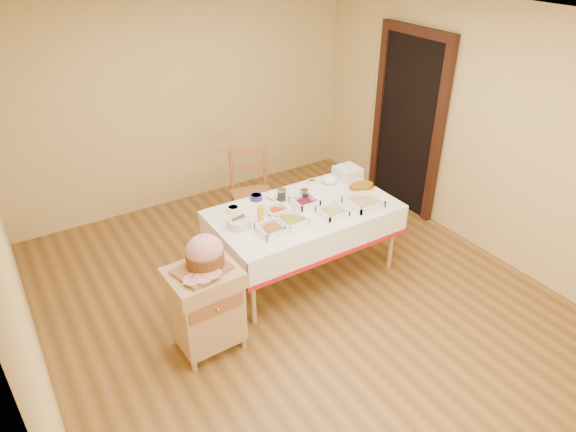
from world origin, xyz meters
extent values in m
plane|color=brown|center=(0.00, 0.00, 0.00)|extent=(5.00, 5.00, 0.00)
plane|color=white|center=(0.00, 0.00, 2.60)|extent=(5.00, 5.00, 0.00)
plane|color=#DBBE76|center=(0.00, 2.50, 1.30)|extent=(4.50, 0.00, 4.50)
plane|color=#DBBE76|center=(0.00, -2.50, 1.30)|extent=(4.50, 0.00, 4.50)
plane|color=#DBBE76|center=(-2.25, 0.00, 1.30)|extent=(0.00, 5.00, 5.00)
plane|color=#DBBE76|center=(2.25, 0.00, 1.30)|extent=(0.00, 5.00, 5.00)
cube|color=black|center=(2.21, 0.90, 1.05)|extent=(0.06, 0.90, 2.10)
cube|color=black|center=(2.19, 0.40, 1.05)|extent=(0.08, 0.10, 2.10)
cube|color=black|center=(2.19, 1.40, 1.05)|extent=(0.08, 0.10, 2.10)
cube|color=black|center=(2.19, 0.90, 2.15)|extent=(0.08, 1.10, 0.10)
cube|color=tan|center=(0.30, 0.30, 0.73)|extent=(1.80, 1.00, 0.04)
cylinder|color=tan|center=(-0.52, -0.12, 0.35)|extent=(0.05, 0.05, 0.71)
cylinder|color=tan|center=(-0.52, 0.72, 0.35)|extent=(0.05, 0.05, 0.71)
cylinder|color=tan|center=(1.12, -0.12, 0.35)|extent=(0.05, 0.05, 0.71)
cylinder|color=tan|center=(1.12, 0.72, 0.35)|extent=(0.05, 0.05, 0.71)
cube|color=white|center=(0.30, 0.30, 0.76)|extent=(1.82, 1.02, 0.01)
cube|color=tan|center=(-0.99, -0.17, 0.38)|extent=(0.54, 0.45, 0.57)
cube|color=tan|center=(-0.99, -0.17, 0.73)|extent=(0.58, 0.49, 0.14)
cube|color=#975A31|center=(-0.99, -0.39, 0.57)|extent=(0.47, 0.03, 0.11)
sphere|color=gold|center=(-0.99, -0.40, 0.57)|extent=(0.03, 0.03, 0.03)
cylinder|color=tan|center=(-1.22, -0.35, 0.05)|extent=(0.05, 0.05, 0.09)
cylinder|color=tan|center=(-1.22, 0.02, 0.05)|extent=(0.05, 0.05, 0.09)
cylinder|color=tan|center=(-0.75, -0.35, 0.05)|extent=(0.05, 0.05, 0.09)
cylinder|color=tan|center=(-0.75, 0.02, 0.05)|extent=(0.05, 0.05, 0.09)
cube|color=#975A31|center=(0.23, 1.22, 0.51)|extent=(0.55, 0.54, 0.03)
cylinder|color=#975A31|center=(-0.01, 1.08, 0.25)|extent=(0.04, 0.04, 0.49)
cylinder|color=#975A31|center=(0.09, 1.46, 0.25)|extent=(0.04, 0.04, 0.49)
cylinder|color=#975A31|center=(0.37, 0.98, 0.25)|extent=(0.04, 0.04, 0.49)
cylinder|color=#975A31|center=(0.47, 1.36, 0.25)|extent=(0.04, 0.04, 0.49)
cylinder|color=#975A31|center=(0.09, 1.46, 0.75)|extent=(0.04, 0.04, 0.52)
cylinder|color=#975A31|center=(0.47, 1.36, 0.75)|extent=(0.04, 0.04, 0.52)
cube|color=#975A31|center=(0.28, 1.41, 0.97)|extent=(0.41, 0.14, 0.10)
cube|color=#975A31|center=(-0.99, -0.17, 0.81)|extent=(0.41, 0.33, 0.03)
ellipsoid|color=#D78E8B|center=(-0.94, -0.12, 0.96)|extent=(0.31, 0.28, 0.26)
cylinder|color=brown|center=(-0.94, -0.12, 0.89)|extent=(0.31, 0.31, 0.10)
cube|color=silver|center=(-1.04, -0.33, 0.83)|extent=(0.26, 0.11, 0.00)
cylinder|color=silver|center=(-1.07, -0.22, 0.84)|extent=(0.30, 0.09, 0.01)
cube|color=white|center=(-0.19, 0.09, 0.77)|extent=(0.25, 0.25, 0.02)
ellipsoid|color=red|center=(-0.19, 0.09, 0.79)|extent=(0.19, 0.19, 0.07)
cylinder|color=silver|center=(-0.13, 0.06, 0.80)|extent=(0.15, 0.01, 0.11)
cube|color=white|center=(0.02, 0.13, 0.77)|extent=(0.28, 0.28, 0.02)
ellipsoid|color=#BC8918|center=(0.02, 0.13, 0.79)|extent=(0.21, 0.21, 0.07)
cylinder|color=silver|center=(0.08, 0.10, 0.80)|extent=(0.15, 0.01, 0.11)
cube|color=white|center=(0.46, 0.05, 0.77)|extent=(0.24, 0.24, 0.01)
ellipsoid|color=tan|center=(0.46, 0.05, 0.79)|extent=(0.18, 0.18, 0.06)
cylinder|color=silver|center=(0.51, 0.02, 0.79)|extent=(0.14, 0.01, 0.10)
cube|color=white|center=(0.82, 0.03, 0.77)|extent=(0.31, 0.31, 0.02)
ellipsoid|color=tan|center=(0.82, 0.03, 0.80)|extent=(0.24, 0.24, 0.08)
cylinder|color=silver|center=(0.89, 0.00, 0.80)|extent=(0.16, 0.01, 0.12)
cube|color=white|center=(0.02, 0.35, 0.77)|extent=(0.20, 0.20, 0.01)
ellipsoid|color=red|center=(0.02, 0.35, 0.79)|extent=(0.15, 0.15, 0.05)
cylinder|color=silver|center=(0.07, 0.33, 0.79)|extent=(0.13, 0.01, 0.10)
cube|color=white|center=(0.34, 0.35, 0.77)|extent=(0.24, 0.24, 0.02)
ellipsoid|color=#570A1E|center=(0.34, 0.35, 0.79)|extent=(0.18, 0.18, 0.06)
cylinder|color=silver|center=(0.39, 0.32, 0.80)|extent=(0.15, 0.01, 0.11)
cylinder|color=white|center=(-0.32, 0.61, 0.79)|extent=(0.12, 0.12, 0.06)
cylinder|color=black|center=(-0.32, 0.61, 0.81)|extent=(0.10, 0.10, 0.02)
cylinder|color=navy|center=(-0.01, 0.71, 0.79)|extent=(0.12, 0.12, 0.05)
cylinder|color=#570A1E|center=(-0.01, 0.71, 0.80)|extent=(0.10, 0.10, 0.02)
cylinder|color=white|center=(0.67, 0.69, 0.79)|extent=(0.10, 0.10, 0.05)
cylinder|color=red|center=(0.67, 0.69, 0.80)|extent=(0.08, 0.08, 0.02)
imported|color=white|center=(0.16, 0.65, 0.78)|extent=(0.14, 0.14, 0.03)
imported|color=white|center=(0.85, 0.63, 0.79)|extent=(0.20, 0.20, 0.05)
cylinder|color=silver|center=(0.21, 0.57, 0.81)|extent=(0.09, 0.09, 0.11)
cylinder|color=silver|center=(0.21, 0.57, 0.87)|extent=(0.09, 0.09, 0.01)
cylinder|color=black|center=(0.21, 0.57, 0.80)|extent=(0.07, 0.07, 0.08)
cylinder|color=silver|center=(0.41, 0.46, 0.81)|extent=(0.08, 0.08, 0.10)
cylinder|color=silver|center=(0.41, 0.46, 0.86)|extent=(0.08, 0.08, 0.01)
cylinder|color=black|center=(0.41, 0.46, 0.80)|extent=(0.07, 0.07, 0.07)
cylinder|color=gold|center=(-0.18, 0.32, 0.84)|extent=(0.06, 0.06, 0.15)
cone|color=gold|center=(-0.18, 0.32, 0.93)|extent=(0.04, 0.04, 0.04)
cylinder|color=silver|center=(-0.40, 0.34, 0.80)|extent=(0.22, 0.22, 0.08)
cube|color=white|center=(1.09, 0.62, 0.77)|extent=(0.25, 0.25, 0.01)
cube|color=white|center=(1.09, 0.62, 0.78)|extent=(0.25, 0.25, 0.01)
cube|color=white|center=(1.09, 0.62, 0.80)|extent=(0.25, 0.25, 0.01)
cube|color=white|center=(1.09, 0.62, 0.81)|extent=(0.25, 0.25, 0.01)
cube|color=white|center=(1.09, 0.62, 0.83)|extent=(0.25, 0.25, 0.01)
cube|color=white|center=(1.09, 0.62, 0.84)|extent=(0.25, 0.25, 0.01)
cube|color=white|center=(1.09, 0.62, 0.86)|extent=(0.25, 0.25, 0.01)
cube|color=white|center=(1.09, 0.62, 0.88)|extent=(0.25, 0.25, 0.01)
ellipsoid|color=gold|center=(1.06, 0.35, 0.77)|extent=(0.30, 0.22, 0.03)
ellipsoid|color=#9E6311|center=(1.06, 0.35, 0.78)|extent=(0.26, 0.18, 0.03)
camera|label=1|loc=(-2.16, -3.32, 3.25)|focal=32.00mm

